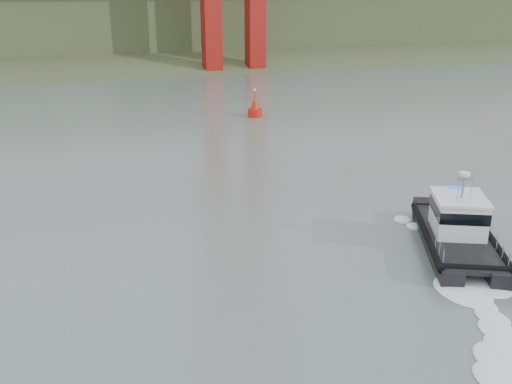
# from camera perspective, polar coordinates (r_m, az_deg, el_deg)

# --- Properties ---
(ground) EXTENTS (400.00, 400.00, 0.00)m
(ground) POSITION_cam_1_polar(r_m,az_deg,el_deg) (28.48, 1.68, -9.30)
(ground) COLOR slate
(ground) RESTS_ON ground
(headlands) EXTENTS (500.00, 105.36, 27.12)m
(headlands) POSITION_cam_1_polar(r_m,az_deg,el_deg) (149.11, -16.93, 16.20)
(headlands) COLOR #3C512E
(headlands) RESTS_ON ground
(patrol_boat) EXTENTS (7.30, 10.06, 4.61)m
(patrol_boat) POSITION_cam_1_polar(r_m,az_deg,el_deg) (33.74, 19.53, -3.53)
(patrol_boat) COLOR black
(patrol_boat) RESTS_ON ground
(nav_buoy) EXTENTS (1.63, 1.63, 3.40)m
(nav_buoy) POSITION_cam_1_polar(r_m,az_deg,el_deg) (65.82, -0.11, 8.31)
(nav_buoy) COLOR #B8180C
(nav_buoy) RESTS_ON ground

